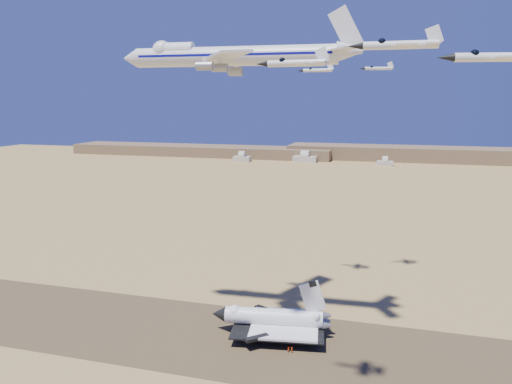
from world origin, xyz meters
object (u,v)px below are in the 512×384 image
(chase_jet_a, at_px, (295,63))
(chase_jet_d, at_px, (317,70))
(shuttle, at_px, (273,319))
(crew_b, at_px, (289,349))
(chase_jet_c, at_px, (492,57))
(crew_a, at_px, (292,350))
(crew_c, at_px, (290,342))
(chase_jet_e, at_px, (378,68))
(carrier_747, at_px, (227,56))
(chase_jet_b, at_px, (398,45))

(chase_jet_a, bearing_deg, chase_jet_d, 98.97)
(shuttle, bearing_deg, chase_jet_a, -79.56)
(shuttle, xyz_separation_m, crew_b, (7.91, -10.79, -4.39))
(shuttle, height_order, chase_jet_c, chase_jet_c)
(crew_a, bearing_deg, chase_jet_c, -126.09)
(crew_c, bearing_deg, chase_jet_a, 151.52)
(chase_jet_a, height_order, chase_jet_d, chase_jet_d)
(crew_c, relative_size, chase_jet_e, 0.13)
(crew_a, bearing_deg, chase_jet_a, -149.55)
(shuttle, bearing_deg, chase_jet_c, -63.15)
(crew_c, xyz_separation_m, chase_jet_a, (8.84, -40.32, 84.71))
(crew_a, distance_m, crew_b, 1.13)
(crew_b, relative_size, chase_jet_d, 0.12)
(chase_jet_a, bearing_deg, chase_jet_e, 85.96)
(carrier_747, distance_m, chase_jet_a, 54.23)
(chase_jet_c, height_order, chase_jet_e, chase_jet_e)
(carrier_747, distance_m, chase_jet_d, 51.63)
(crew_b, height_order, chase_jet_a, chase_jet_a)
(crew_b, bearing_deg, chase_jet_b, -169.12)
(chase_jet_a, bearing_deg, shuttle, 111.66)
(crew_a, distance_m, chase_jet_c, 110.64)
(carrier_747, relative_size, crew_c, 42.88)
(crew_a, bearing_deg, chase_jet_e, 3.56)
(crew_a, bearing_deg, chase_jet_d, 22.37)
(crew_a, xyz_separation_m, chase_jet_e, (19.19, 68.96, 89.57))
(chase_jet_b, distance_m, chase_jet_c, 15.57)
(carrier_747, xyz_separation_m, chase_jet_b, (51.88, -61.34, -4.37))
(crew_a, bearing_deg, shuttle, 58.42)
(crew_b, distance_m, crew_c, 4.57)
(shuttle, xyz_separation_m, chase_jet_e, (28.20, 57.95, 85.27))
(chase_jet_c, bearing_deg, chase_jet_a, 134.50)
(chase_jet_d, distance_m, chase_jet_e, 25.87)
(shuttle, distance_m, carrier_747, 87.33)
(carrier_747, relative_size, crew_b, 44.40)
(chase_jet_c, bearing_deg, chase_jet_d, 100.87)
(chase_jet_a, distance_m, chase_jet_e, 105.33)
(shuttle, bearing_deg, chase_jet_e, 55.36)
(chase_jet_b, height_order, chase_jet_c, chase_jet_b)
(chase_jet_b, height_order, chase_jet_e, chase_jet_e)
(chase_jet_a, relative_size, chase_jet_d, 1.10)
(shuttle, xyz_separation_m, carrier_747, (-14.66, -2.32, 86.06))
(chase_jet_d, bearing_deg, carrier_747, -109.70)
(crew_a, relative_size, chase_jet_a, 0.12)
(crew_a, height_order, chase_jet_b, chase_jet_b)
(carrier_747, height_order, crew_a, carrier_747)
(crew_c, xyz_separation_m, chase_jet_e, (20.89, 64.21, 89.62))
(crew_c, bearing_deg, carrier_747, 38.99)
(crew_a, distance_m, crew_c, 5.05)
(carrier_747, relative_size, chase_jet_a, 4.79)
(crew_a, bearing_deg, chase_jet_b, -132.71)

